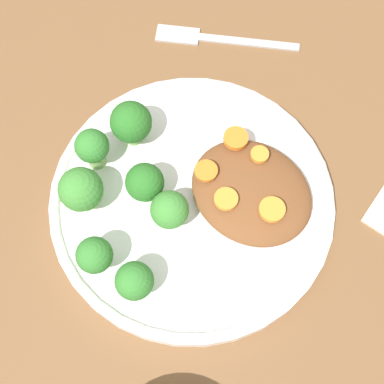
{
  "coord_description": "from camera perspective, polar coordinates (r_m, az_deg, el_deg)",
  "views": [
    {
      "loc": [
        0.13,
        -0.16,
        0.52
      ],
      "look_at": [
        0.0,
        0.0,
        0.04
      ],
      "focal_mm": 50.0,
      "sensor_mm": 36.0,
      "label": 1
    }
  ],
  "objects": [
    {
      "name": "ground_plane",
      "position": [
        0.56,
        -0.0,
        -1.39
      ],
      "size": [
        4.0,
        4.0,
        0.0
      ],
      "primitive_type": "plane",
      "color": "brown"
    },
    {
      "name": "plate",
      "position": [
        0.55,
        -0.0,
        -0.88
      ],
      "size": [
        0.29,
        0.29,
        0.03
      ],
      "color": "white",
      "rests_on": "ground_plane"
    },
    {
      "name": "stew_mound",
      "position": [
        0.53,
        6.35,
        0.04
      ],
      "size": [
        0.13,
        0.11,
        0.03
      ],
      "primitive_type": "ellipsoid",
      "color": "brown",
      "rests_on": "plate"
    },
    {
      "name": "broccoli_floret_0",
      "position": [
        0.52,
        -11.74,
        0.19
      ],
      "size": [
        0.04,
        0.04,
        0.06
      ],
      "color": "#7FA85B",
      "rests_on": "plate"
    },
    {
      "name": "broccoli_floret_1",
      "position": [
        0.55,
        -6.51,
        7.32
      ],
      "size": [
        0.04,
        0.04,
        0.06
      ],
      "color": "#759E51",
      "rests_on": "plate"
    },
    {
      "name": "broccoli_floret_2",
      "position": [
        0.49,
        -6.15,
        -9.44
      ],
      "size": [
        0.04,
        0.04,
        0.05
      ],
      "color": "#7FA85B",
      "rests_on": "plate"
    },
    {
      "name": "broccoli_floret_3",
      "position": [
        0.52,
        -5.05,
        0.95
      ],
      "size": [
        0.04,
        0.04,
        0.05
      ],
      "color": "#7FA85B",
      "rests_on": "plate"
    },
    {
      "name": "broccoli_floret_4",
      "position": [
        0.54,
        -10.56,
        4.65
      ],
      "size": [
        0.03,
        0.03,
        0.05
      ],
      "color": "#7FA85B",
      "rests_on": "plate"
    },
    {
      "name": "broccoli_floret_5",
      "position": [
        0.5,
        -1.99,
        -2.28
      ],
      "size": [
        0.04,
        0.04,
        0.05
      ],
      "color": "#7FA85B",
      "rests_on": "plate"
    },
    {
      "name": "broccoli_floret_6",
      "position": [
        0.5,
        -10.34,
        -6.69
      ],
      "size": [
        0.03,
        0.03,
        0.05
      ],
      "color": "#7FA85B",
      "rests_on": "plate"
    },
    {
      "name": "carrot_slice_0",
      "position": [
        0.51,
        8.53,
        -1.87
      ],
      "size": [
        0.03,
        0.03,
        0.01
      ],
      "primitive_type": "cylinder",
      "color": "orange",
      "rests_on": "stew_mound"
    },
    {
      "name": "carrot_slice_1",
      "position": [
        0.54,
        4.9,
        5.58
      ],
      "size": [
        0.03,
        0.03,
        0.01
      ],
      "primitive_type": "cylinder",
      "color": "orange",
      "rests_on": "stew_mound"
    },
    {
      "name": "carrot_slice_2",
      "position": [
        0.52,
        1.47,
        2.3
      ],
      "size": [
        0.02,
        0.02,
        0.0
      ],
      "primitive_type": "cylinder",
      "color": "orange",
      "rests_on": "stew_mound"
    },
    {
      "name": "carrot_slice_3",
      "position": [
        0.53,
        7.23,
        3.98
      ],
      "size": [
        0.02,
        0.02,
        0.01
      ],
      "primitive_type": "cylinder",
      "color": "orange",
      "rests_on": "stew_mound"
    },
    {
      "name": "carrot_slice_4",
      "position": [
        0.51,
        3.65,
        -0.75
      ],
      "size": [
        0.02,
        0.02,
        0.01
      ],
      "primitive_type": "cylinder",
      "color": "orange",
      "rests_on": "stew_mound"
    },
    {
      "name": "fork",
      "position": [
        0.67,
        2.22,
        16.12
      ],
      "size": [
        0.15,
        0.11,
        0.01
      ],
      "rotation": [
        0.0,
        0.0,
        9.99
      ],
      "color": "#B2B2B2",
      "rests_on": "ground_plane"
    }
  ]
}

